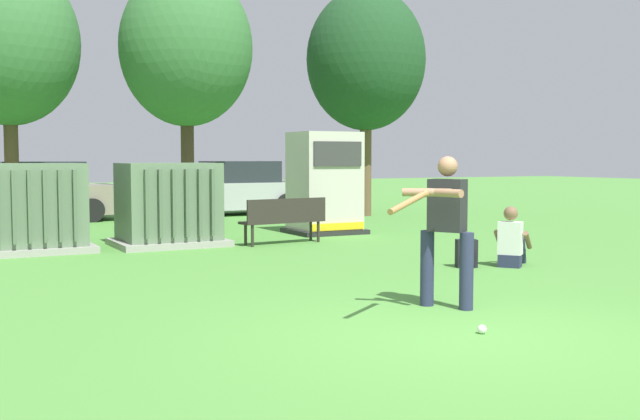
% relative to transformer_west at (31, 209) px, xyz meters
% --- Properties ---
extents(ground_plane, '(96.00, 96.00, 0.00)m').
position_rel_transformer_west_xyz_m(ground_plane, '(2.80, -8.98, -0.79)').
color(ground_plane, '#51933D').
extents(transformer_west, '(2.10, 1.70, 1.62)m').
position_rel_transformer_west_xyz_m(transformer_west, '(0.00, 0.00, 0.00)').
color(transformer_west, '#9E9B93').
rests_on(transformer_west, ground).
extents(transformer_mid_west, '(2.10, 1.70, 1.62)m').
position_rel_transformer_west_xyz_m(transformer_mid_west, '(2.51, -0.20, 0.00)').
color(transformer_mid_west, '#9E9B93').
rests_on(transformer_mid_west, ground).
extents(generator_enclosure, '(1.60, 1.40, 2.30)m').
position_rel_transformer_west_xyz_m(generator_enclosure, '(6.37, 0.51, 0.35)').
color(generator_enclosure, '#262626').
rests_on(generator_enclosure, ground).
extents(park_bench, '(1.83, 0.58, 0.92)m').
position_rel_transformer_west_xyz_m(park_bench, '(4.62, -1.06, -0.25)').
color(park_bench, '#2D2823').
rests_on(park_bench, ground).
extents(batter, '(1.49, 1.07, 1.74)m').
position_rel_transformer_west_xyz_m(batter, '(3.44, -7.83, 0.19)').
color(batter, '#282D4C').
rests_on(batter, ground).
extents(sports_ball, '(0.09, 0.09, 0.09)m').
position_rel_transformer_west_xyz_m(sports_ball, '(3.00, -9.02, -0.74)').
color(sports_ball, white).
rests_on(sports_ball, ground).
extents(seated_spectator, '(0.77, 0.70, 0.96)m').
position_rel_transformer_west_xyz_m(seated_spectator, '(6.47, -5.57, -0.41)').
color(seated_spectator, '#282D4C').
rests_on(seated_spectator, ground).
extents(backpack, '(0.37, 0.35, 0.44)m').
position_rel_transformer_west_xyz_m(backpack, '(5.76, -5.34, -0.57)').
color(backpack, black).
rests_on(backpack, ground).
extents(tree_center_left, '(3.50, 3.50, 6.68)m').
position_rel_transformer_west_xyz_m(tree_center_left, '(0.32, 6.02, 3.80)').
color(tree_center_left, brown).
rests_on(tree_center_left, ground).
extents(tree_center_right, '(3.54, 3.54, 6.76)m').
position_rel_transformer_west_xyz_m(tree_center_right, '(4.64, 5.10, 3.85)').
color(tree_center_right, '#4C3828').
rests_on(tree_center_right, ground).
extents(tree_right, '(3.49, 3.49, 6.67)m').
position_rel_transformer_west_xyz_m(tree_right, '(9.93, 4.58, 3.79)').
color(tree_right, brown).
rests_on(tree_right, ground).
extents(parked_car_left_of_center, '(4.26, 2.03, 1.62)m').
position_rel_transformer_west_xyz_m(parked_car_left_of_center, '(1.00, 6.86, -0.04)').
color(parked_car_left_of_center, gray).
rests_on(parked_car_left_of_center, ground).
extents(parked_car_right_of_center, '(4.21, 1.94, 1.62)m').
position_rel_transformer_west_xyz_m(parked_car_right_of_center, '(6.77, 6.90, -0.04)').
color(parked_car_right_of_center, '#B2B2B7').
rests_on(parked_car_right_of_center, ground).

